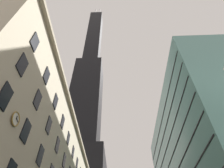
# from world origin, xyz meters

# --- Properties ---
(dark_skyscraper) EXTENTS (24.35, 24.35, 209.06)m
(dark_skyscraper) POSITION_xyz_m (-20.11, 70.99, 63.51)
(dark_skyscraper) COLOR black
(dark_skyscraper) RESTS_ON ground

